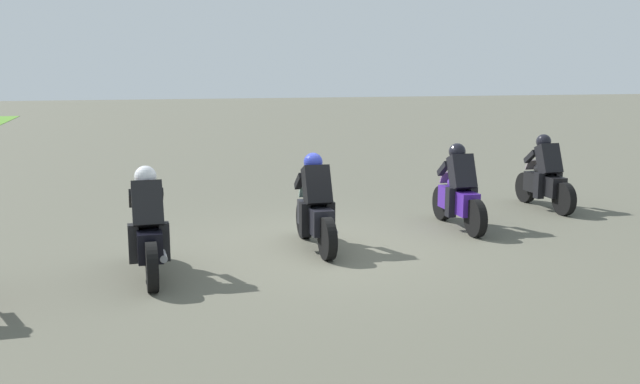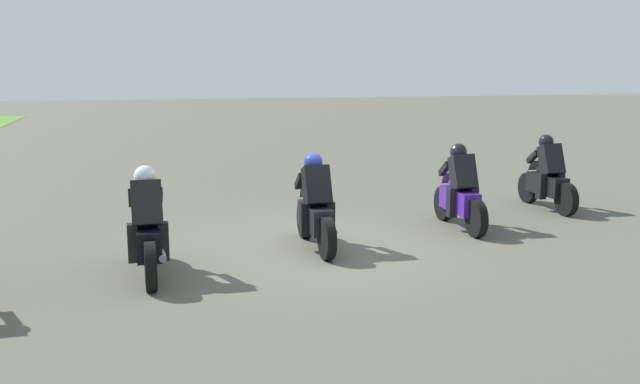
{
  "view_description": "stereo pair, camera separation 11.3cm",
  "coord_description": "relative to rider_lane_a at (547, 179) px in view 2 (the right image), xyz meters",
  "views": [
    {
      "loc": [
        -10.18,
        2.96,
        2.77
      ],
      "look_at": [
        -0.05,
        0.01,
        0.9
      ],
      "focal_mm": 38.37,
      "sensor_mm": 36.0,
      "label": 1
    },
    {
      "loc": [
        -10.21,
        2.85,
        2.77
      ],
      "look_at": [
        -0.05,
        0.01,
        0.9
      ],
      "focal_mm": 38.37,
      "sensor_mm": 36.0,
      "label": 2
    }
  ],
  "objects": [
    {
      "name": "rider_lane_a",
      "position": [
        0.0,
        0.0,
        0.0
      ],
      "size": [
        2.04,
        0.55,
        1.51
      ],
      "rotation": [
        0.0,
        0.0,
        -0.04
      ],
      "color": "black",
      "rests_on": "ground_plane"
    },
    {
      "name": "rider_lane_c",
      "position": [
        -1.75,
        5.35,
        0.0
      ],
      "size": [
        2.04,
        0.54,
        1.51
      ],
      "rotation": [
        0.0,
        0.0,
        -0.02
      ],
      "color": "black",
      "rests_on": "ground_plane"
    },
    {
      "name": "ground_plane",
      "position": [
        -1.7,
        5.27,
        -0.62
      ],
      "size": [
        120.0,
        120.0,
        0.0
      ],
      "primitive_type": "plane",
      "color": "#565547"
    },
    {
      "name": "rider_lane_b",
      "position": [
        -1.1,
        2.51,
        0.0
      ],
      "size": [
        2.04,
        0.55,
        1.51
      ],
      "rotation": [
        0.0,
        0.0,
        -0.05
      ],
      "color": "black",
      "rests_on": "ground_plane"
    },
    {
      "name": "rider_lane_d",
      "position": [
        -2.55,
        7.94,
        0.0
      ],
      "size": [
        2.04,
        0.54,
        1.51
      ],
      "rotation": [
        0.0,
        0.0,
        0.01
      ],
      "color": "black",
      "rests_on": "ground_plane"
    }
  ]
}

